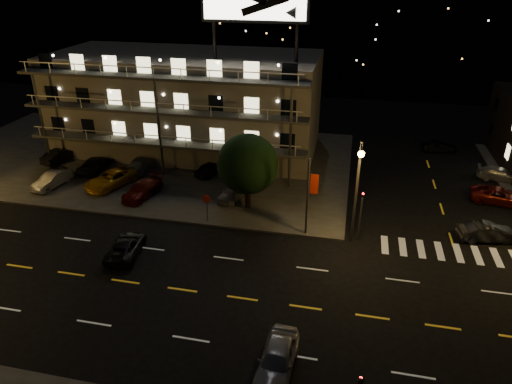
% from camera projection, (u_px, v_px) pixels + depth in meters
% --- Properties ---
extents(ground, '(140.00, 140.00, 0.00)m').
position_uv_depth(ground, '(212.00, 294.00, 29.11)').
color(ground, black).
rests_on(ground, ground).
extents(curb_nw, '(44.00, 24.00, 0.15)m').
position_uv_depth(curb_nw, '(142.00, 158.00, 49.18)').
color(curb_nw, '#353533').
rests_on(curb_nw, ground).
extents(motel, '(28.00, 13.80, 18.10)m').
position_uv_depth(motel, '(187.00, 103.00, 49.44)').
color(motel, gray).
rests_on(motel, ground).
extents(hill_backdrop, '(120.00, 25.00, 24.00)m').
position_uv_depth(hill_backdrop, '(288.00, 7.00, 85.08)').
color(hill_backdrop, black).
rests_on(hill_backdrop, ground).
extents(streetlight_nc, '(0.44, 1.92, 8.00)m').
position_uv_depth(streetlight_nc, '(357.00, 184.00, 32.21)').
color(streetlight_nc, '#2D2D30').
rests_on(streetlight_nc, ground).
extents(signal_nw, '(0.20, 0.27, 4.60)m').
position_uv_depth(signal_nw, '(361.00, 210.00, 33.68)').
color(signal_nw, '#2D2D30').
rests_on(signal_nw, ground).
extents(banner_north, '(0.83, 0.16, 6.40)m').
position_uv_depth(banner_north, '(309.00, 195.00, 33.94)').
color(banner_north, '#2D2D30').
rests_on(banner_north, ground).
extents(stop_sign, '(0.91, 0.11, 2.61)m').
position_uv_depth(stop_sign, '(207.00, 204.00, 36.39)').
color(stop_sign, '#2D2D30').
rests_on(stop_sign, ground).
extents(tree, '(5.21, 5.02, 6.56)m').
position_uv_depth(tree, '(247.00, 166.00, 37.38)').
color(tree, black).
rests_on(tree, curb_nw).
extents(lot_car_0, '(1.89, 4.29, 1.44)m').
position_uv_depth(lot_car_0, '(50.00, 178.00, 42.80)').
color(lot_car_0, black).
rests_on(lot_car_0, curb_nw).
extents(lot_car_1, '(2.08, 4.28, 1.35)m').
position_uv_depth(lot_car_1, '(52.00, 180.00, 42.53)').
color(lot_car_1, gray).
rests_on(lot_car_1, curb_nw).
extents(lot_car_2, '(4.12, 5.68, 1.44)m').
position_uv_depth(lot_car_2, '(111.00, 179.00, 42.56)').
color(lot_car_2, orange).
rests_on(lot_car_2, curb_nw).
extents(lot_car_3, '(2.75, 4.86, 1.33)m').
position_uv_depth(lot_car_3, '(142.00, 189.00, 40.71)').
color(lot_car_3, '#550F0C').
rests_on(lot_car_3, curb_nw).
extents(lot_car_4, '(2.47, 4.07, 1.29)m').
position_uv_depth(lot_car_4, '(233.00, 192.00, 40.28)').
color(lot_car_4, gray).
rests_on(lot_car_4, curb_nw).
extents(lot_car_5, '(2.48, 4.45, 1.39)m').
position_uv_depth(lot_car_5, '(61.00, 155.00, 47.89)').
color(lot_car_5, black).
rests_on(lot_car_5, curb_nw).
extents(lot_car_6, '(2.68, 4.85, 1.29)m').
position_uv_depth(lot_car_6, '(94.00, 165.00, 45.71)').
color(lot_car_6, black).
rests_on(lot_car_6, curb_nw).
extents(lot_car_7, '(2.08, 4.86, 1.40)m').
position_uv_depth(lot_car_7, '(142.00, 164.00, 45.88)').
color(lot_car_7, gray).
rests_on(lot_car_7, curb_nw).
extents(lot_car_8, '(2.89, 4.10, 1.30)m').
position_uv_depth(lot_car_8, '(211.00, 168.00, 44.94)').
color(lot_car_8, black).
rests_on(lot_car_8, curb_nw).
extents(lot_car_9, '(2.57, 4.28, 1.33)m').
position_uv_depth(lot_car_9, '(243.00, 174.00, 43.77)').
color(lot_car_9, '#550F0C').
rests_on(lot_car_9, curb_nw).
extents(side_car_0, '(4.43, 2.21, 1.40)m').
position_uv_depth(side_car_0, '(487.00, 232.00, 34.46)').
color(side_car_0, black).
rests_on(side_car_0, ground).
extents(side_car_1, '(5.23, 3.09, 1.36)m').
position_uv_depth(side_car_1, '(500.00, 196.00, 39.91)').
color(side_car_1, '#550F0C').
rests_on(side_car_1, ground).
extents(side_car_2, '(4.43, 2.38, 1.22)m').
position_uv_depth(side_car_2, '(500.00, 174.00, 44.16)').
color(side_car_2, gray).
rests_on(side_car_2, ground).
extents(side_car_3, '(3.92, 1.99, 1.28)m').
position_uv_depth(side_car_3, '(439.00, 146.00, 50.91)').
color(side_car_3, black).
rests_on(side_car_3, ground).
extents(road_car_east, '(2.03, 4.53, 1.51)m').
position_uv_depth(road_car_east, '(277.00, 359.00, 23.38)').
color(road_car_east, gray).
rests_on(road_car_east, ground).
extents(road_car_west, '(2.59, 4.67, 1.24)m').
position_uv_depth(road_car_west, '(126.00, 247.00, 32.86)').
color(road_car_west, black).
rests_on(road_car_west, ground).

